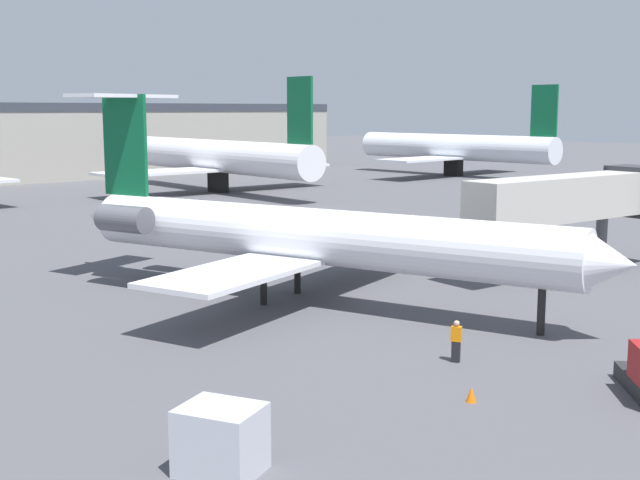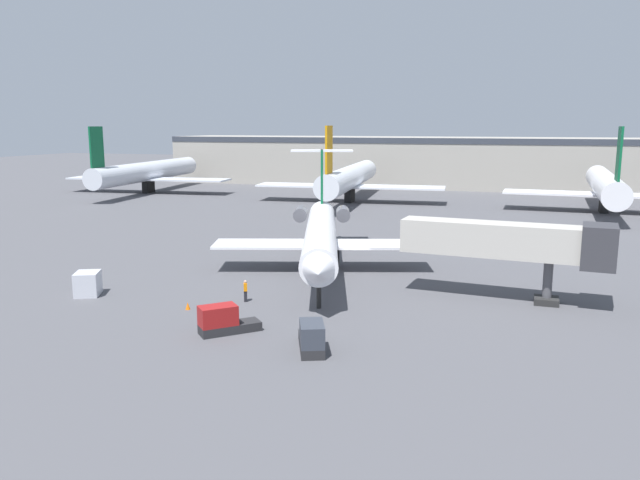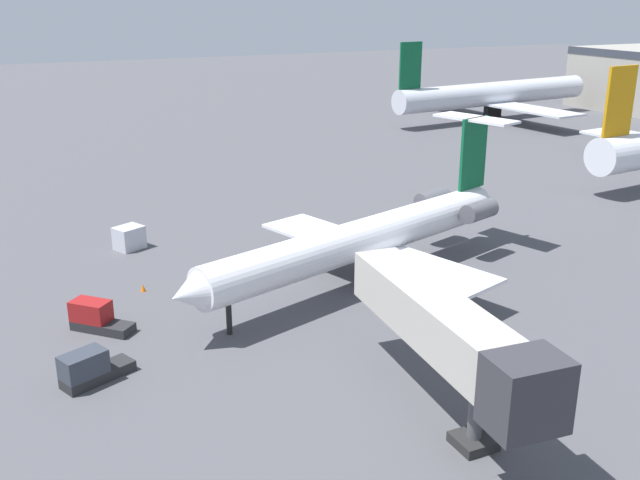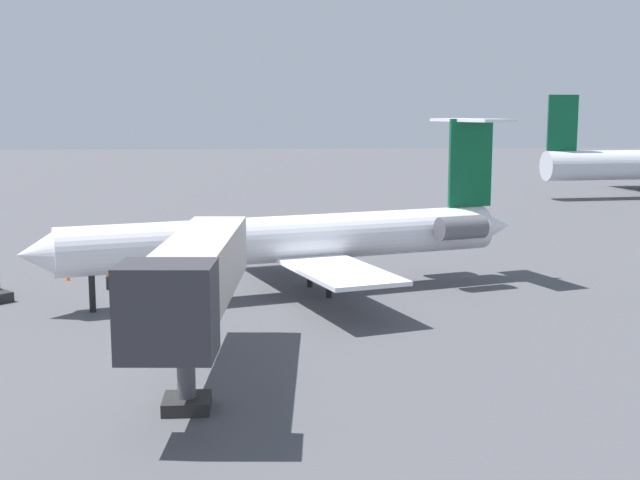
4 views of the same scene
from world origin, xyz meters
TOP-DOWN VIEW (x-y plane):
  - ground_plane at (0.00, 0.00)m, footprint 400.00×400.00m
  - regional_jet at (-3.66, 0.27)m, footprint 20.46×31.03m
  - jet_bridge at (14.02, -5.08)m, footprint 16.00×4.16m
  - ground_crew_marshaller at (-5.74, -11.96)m, footprint 0.41×0.47m
  - cargo_container_uld at (-18.51, -14.27)m, footprint 2.56×2.73m
  - traffic_cone_near at (-8.89, -15.25)m, footprint 0.36×0.36m

SIDE VIEW (x-z plane):
  - ground_plane at x=0.00m, z-range -0.10..0.00m
  - traffic_cone_near at x=-8.89m, z-range 0.00..0.55m
  - ground_crew_marshaller at x=-5.74m, z-range 0.01..1.70m
  - cargo_container_uld at x=-18.51m, z-range 0.00..1.89m
  - regional_jet at x=-3.66m, z-range -1.78..8.97m
  - jet_bridge at x=14.02m, z-range 1.46..7.76m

